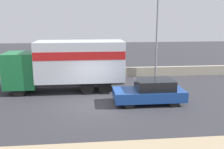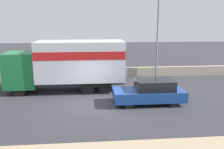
% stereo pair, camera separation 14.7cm
% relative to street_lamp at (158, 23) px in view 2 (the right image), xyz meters
% --- Properties ---
extents(ground_plane, '(80.00, 80.00, 0.00)m').
position_rel_street_lamp_xyz_m(ground_plane, '(-5.52, -6.57, -4.62)').
color(ground_plane, '#2D2D33').
extents(stone_wall_backdrop, '(60.00, 0.35, 0.82)m').
position_rel_street_lamp_xyz_m(stone_wall_backdrop, '(-5.52, 0.52, -4.21)').
color(stone_wall_backdrop, '#A39984').
rests_on(stone_wall_backdrop, ground_plane).
extents(street_lamp, '(0.56, 0.28, 8.11)m').
position_rel_street_lamp_xyz_m(street_lamp, '(0.00, 0.00, 0.00)').
color(street_lamp, slate).
rests_on(street_lamp, ground_plane).
extents(box_truck, '(7.98, 2.50, 3.46)m').
position_rel_street_lamp_xyz_m(box_truck, '(-7.02, -3.41, -2.62)').
color(box_truck, '#196B38').
rests_on(box_truck, ground_plane).
extents(car_hatchback, '(4.16, 1.80, 1.46)m').
position_rel_street_lamp_xyz_m(car_hatchback, '(-2.14, -6.60, -3.90)').
color(car_hatchback, navy).
rests_on(car_hatchback, ground_plane).
extents(pedestrian, '(0.36, 0.36, 1.64)m').
position_rel_street_lamp_xyz_m(pedestrian, '(-11.51, -1.11, -3.77)').
color(pedestrian, '#473828').
rests_on(pedestrian, ground_plane).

